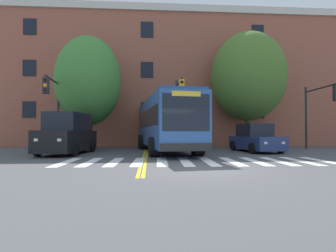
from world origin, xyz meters
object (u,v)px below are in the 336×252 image
(traffic_light_far_corner, at_px, (53,100))
(street_tree_curbside_small, at_px, (88,82))
(car_navy_far_lane, at_px, (255,139))
(city_bus, at_px, (165,123))
(street_tree_curbside_large, at_px, (248,77))
(car_black_near_lane, at_px, (68,135))
(traffic_light_overhead, at_px, (178,101))
(traffic_light_near_corner, at_px, (319,105))

(traffic_light_far_corner, bearing_deg, street_tree_curbside_small, 53.54)
(car_navy_far_lane, height_order, street_tree_curbside_small, street_tree_curbside_small)
(city_bus, relative_size, traffic_light_far_corner, 2.10)
(street_tree_curbside_large, relative_size, street_tree_curbside_small, 1.12)
(car_black_near_lane, distance_m, car_navy_far_lane, 11.82)
(city_bus, bearing_deg, car_navy_far_lane, -4.63)
(car_black_near_lane, xyz_separation_m, street_tree_curbside_small, (0.16, 4.15, 3.97))
(city_bus, distance_m, car_navy_far_lane, 6.02)
(city_bus, xyz_separation_m, traffic_light_overhead, (1.11, 2.04, 1.73))
(car_black_near_lane, bearing_deg, traffic_light_overhead, 25.84)
(city_bus, relative_size, street_tree_curbside_large, 1.15)
(traffic_light_near_corner, distance_m, street_tree_curbside_large, 5.75)
(car_black_near_lane, height_order, traffic_light_overhead, traffic_light_overhead)
(city_bus, xyz_separation_m, car_black_near_lane, (-5.88, -1.35, -0.75))
(traffic_light_near_corner, distance_m, street_tree_curbside_small, 16.79)
(traffic_light_far_corner, relative_size, street_tree_curbside_small, 0.61)
(car_black_near_lane, height_order, street_tree_curbside_large, street_tree_curbside_large)
(traffic_light_near_corner, bearing_deg, city_bus, -179.14)
(car_navy_far_lane, bearing_deg, street_tree_curbside_large, 74.81)
(street_tree_curbside_large, bearing_deg, traffic_light_near_corner, -43.30)
(traffic_light_overhead, bearing_deg, street_tree_curbside_large, 15.40)
(car_navy_far_lane, distance_m, traffic_light_near_corner, 5.44)
(traffic_light_near_corner, bearing_deg, car_navy_far_lane, -172.50)
(car_black_near_lane, height_order, car_navy_far_lane, car_black_near_lane)
(city_bus, height_order, street_tree_curbside_small, street_tree_curbside_small)
(traffic_light_overhead, bearing_deg, street_tree_curbside_small, 173.61)
(traffic_light_near_corner, height_order, street_tree_curbside_large, street_tree_curbside_large)
(car_black_near_lane, xyz_separation_m, traffic_light_far_corner, (-1.55, 1.83, 2.30))
(city_bus, height_order, traffic_light_far_corner, traffic_light_far_corner)
(traffic_light_near_corner, relative_size, traffic_light_far_corner, 0.91)
(city_bus, bearing_deg, street_tree_curbside_large, 27.55)
(street_tree_curbside_large, bearing_deg, car_black_near_lane, -158.77)
(street_tree_curbside_small, bearing_deg, city_bus, -26.11)
(car_navy_far_lane, xyz_separation_m, traffic_light_near_corner, (4.85, 0.64, 2.38))
(car_navy_far_lane, relative_size, traffic_light_near_corner, 0.98)
(traffic_light_near_corner, bearing_deg, street_tree_curbside_large, 136.70)
(city_bus, distance_m, street_tree_curbside_large, 8.86)
(street_tree_curbside_small, bearing_deg, street_tree_curbside_large, 3.89)
(traffic_light_far_corner, height_order, traffic_light_overhead, traffic_light_overhead)
(car_navy_far_lane, xyz_separation_m, street_tree_curbside_small, (-11.62, 3.28, 4.28))
(car_navy_far_lane, distance_m, street_tree_curbside_small, 12.81)
(traffic_light_overhead, bearing_deg, car_black_near_lane, -154.16)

